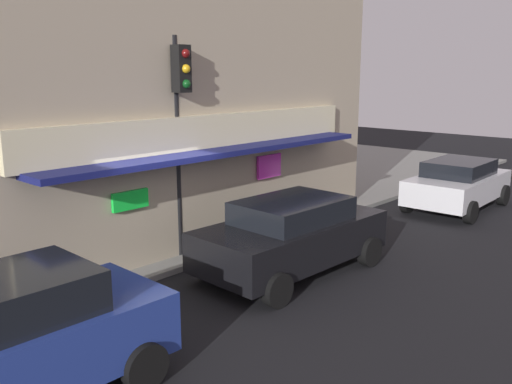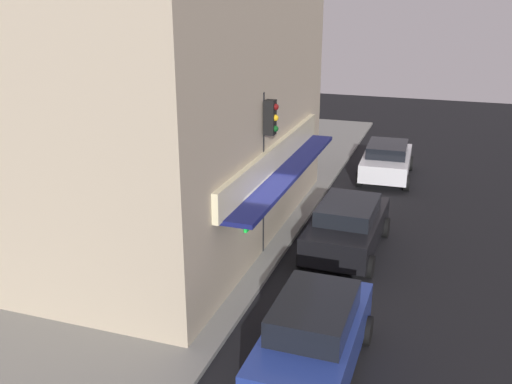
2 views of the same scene
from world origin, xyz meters
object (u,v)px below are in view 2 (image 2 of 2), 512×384
(parked_car_blue, at_px, (313,336))
(trash_can, at_px, (169,277))
(traffic_light, at_px, (265,152))
(parked_car_black, at_px, (347,226))
(potted_plant_by_window, at_px, (193,232))
(parked_car_white, at_px, (387,160))
(pedestrian, at_px, (272,164))
(potted_plant_by_doorway, at_px, (232,191))

(parked_car_blue, bearing_deg, trash_can, 65.65)
(traffic_light, bearing_deg, parked_car_black, -64.74)
(potted_plant_by_window, bearing_deg, parked_car_black, -71.75)
(parked_car_white, height_order, parked_car_black, parked_car_black)
(trash_can, bearing_deg, potted_plant_by_window, 11.72)
(potted_plant_by_window, bearing_deg, pedestrian, -5.30)
(parked_car_black, bearing_deg, parked_car_white, -1.96)
(trash_can, height_order, parked_car_blue, parked_car_blue)
(potted_plant_by_window, distance_m, parked_car_black, 4.59)
(parked_car_blue, xyz_separation_m, parked_car_white, (13.66, 0.14, -0.08))
(trash_can, xyz_separation_m, potted_plant_by_doorway, (6.54, 0.82, 0.08))
(traffic_light, distance_m, potted_plant_by_doorway, 4.91)
(traffic_light, distance_m, parked_car_blue, 6.08)
(trash_can, relative_size, parked_car_black, 0.19)
(potted_plant_by_window, height_order, parked_car_white, parked_car_white)
(traffic_light, distance_m, potted_plant_by_window, 3.33)
(potted_plant_by_window, distance_m, parked_car_blue, 6.62)
(parked_car_white, bearing_deg, parked_car_blue, -179.39)
(trash_can, xyz_separation_m, parked_car_black, (4.13, -3.80, 0.30))
(pedestrian, bearing_deg, parked_car_black, -140.94)
(trash_can, height_order, potted_plant_by_doorway, potted_plant_by_doorway)
(traffic_light, relative_size, trash_can, 5.94)
(parked_car_white, relative_size, parked_car_black, 0.96)
(pedestrian, bearing_deg, trash_can, 179.95)
(potted_plant_by_window, xyz_separation_m, parked_car_blue, (-4.60, -4.76, 0.27))
(traffic_light, relative_size, potted_plant_by_doorway, 5.06)
(trash_can, distance_m, parked_car_white, 12.44)
(traffic_light, xyz_separation_m, parked_car_white, (8.68, -2.50, -2.36))
(trash_can, xyz_separation_m, parked_car_blue, (-1.90, -4.20, 0.35))
(pedestrian, xyz_separation_m, parked_car_white, (2.95, -4.05, -0.28))
(potted_plant_by_window, distance_m, parked_car_white, 10.17)
(potted_plant_by_doorway, bearing_deg, potted_plant_by_window, -176.13)
(potted_plant_by_window, relative_size, parked_car_blue, 0.22)
(parked_car_black, bearing_deg, potted_plant_by_window, 108.25)
(traffic_light, height_order, potted_plant_by_window, traffic_light)
(pedestrian, height_order, parked_car_blue, pedestrian)
(trash_can, relative_size, parked_car_white, 0.19)
(parked_car_blue, height_order, parked_car_black, parked_car_blue)
(traffic_light, xyz_separation_m, parked_car_blue, (-4.98, -2.65, -2.27))
(potted_plant_by_doorway, bearing_deg, trash_can, -172.86)
(potted_plant_by_doorway, distance_m, parked_car_white, 7.14)
(trash_can, xyz_separation_m, pedestrian, (8.80, -0.01, 0.54))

